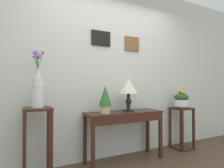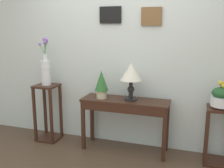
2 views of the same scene
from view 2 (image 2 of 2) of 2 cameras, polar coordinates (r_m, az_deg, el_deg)
The scene contains 8 objects.
back_wall_with_art at distance 3.66m, azimuth 2.12°, elevation 8.14°, with size 9.00×0.13×2.80m.
console_table at distance 3.49m, azimuth 2.79°, elevation -5.24°, with size 1.17×0.38×0.73m.
table_lamp at distance 3.38m, azimuth 4.21°, elevation 2.19°, with size 0.28×0.28×0.49m.
potted_plant_on_console at distance 3.49m, azimuth -2.33°, elevation 0.18°, with size 0.18×0.18×0.38m.
pedestal_stand_left at distance 4.02m, azimuth -13.86°, elevation -6.08°, with size 0.32×0.32×0.85m.
flower_vase_tall_left at distance 3.87m, azimuth -14.35°, elevation 3.38°, with size 0.14×0.16×0.69m.
pedestal_stand_right at distance 3.51m, azimuth 22.29°, elevation -10.47°, with size 0.32×0.32×0.72m.
planter_bowl_wide_right at distance 3.36m, azimuth 22.99°, elevation -2.57°, with size 0.25×0.25×0.33m.
Camera 2 is at (1.02, -2.08, 1.66)m, focal length 41.71 mm.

